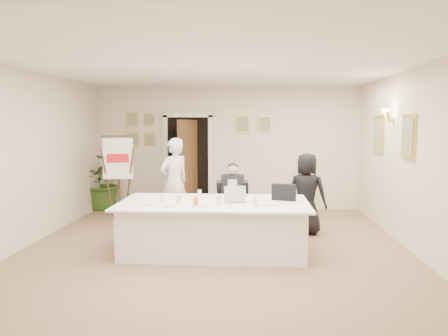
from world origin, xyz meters
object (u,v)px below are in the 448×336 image
standing_man (174,183)px  paper_stack (266,204)px  flip_chart (119,182)px  oj_glass (196,202)px  potted_palm (104,181)px  steel_jug (179,200)px  conference_table (214,227)px  laptop_bag (284,192)px  laptop (235,193)px  seated_man (233,198)px  standing_woman (307,194)px

standing_man → paper_stack: standing_man is taller
flip_chart → oj_glass: bearing=-52.5°
potted_palm → steel_jug: potted_palm is taller
conference_table → laptop_bag: bearing=10.1°
standing_man → laptop: standing_man is taller
conference_table → seated_man: bearing=79.0°
seated_man → laptop_bag: size_ratio=3.50×
seated_man → steel_jug: 1.54m
potted_palm → oj_glass: potted_palm is taller
standing_man → potted_palm: 2.49m
standing_man → paper_stack: bearing=87.4°
laptop → paper_stack: 0.54m
paper_stack → standing_woman: bearing=62.6°
flip_chart → laptop: bearing=-40.2°
seated_man → oj_glass: (-0.46, -1.56, 0.20)m
oj_glass → conference_table: bearing=58.7°
laptop_bag → paper_stack: (-0.28, -0.43, -0.11)m
conference_table → steel_jug: bearing=-163.6°
paper_stack → laptop: bearing=150.6°
flip_chart → oj_glass: 3.09m
flip_chart → steel_jug: (1.60, -2.23, 0.05)m
conference_table → laptop_bag: (1.06, 0.19, 0.51)m
flip_chart → steel_jug: flip_chart is taller
flip_chart → oj_glass: (1.88, -2.46, 0.06)m
conference_table → oj_glass: (-0.23, -0.37, 0.45)m
seated_man → oj_glass: 1.64m
laptop → potted_palm: bearing=121.1°
seated_man → flip_chart: size_ratio=0.76×
seated_man → conference_table: bearing=-91.4°
potted_palm → paper_stack: size_ratio=4.15×
oj_glass → steel_jug: oj_glass is taller
laptop → oj_glass: laptop is taller
standing_woman → oj_glass: 2.38m
potted_palm → paper_stack: bearing=-44.0°
potted_palm → oj_glass: (2.57, -3.59, 0.20)m
conference_table → seated_man: 1.23m
conference_table → standing_woman: bearing=38.4°
oj_glass → standing_man: bearing=108.6°
seated_man → steel_jug: bearing=-109.4°
seated_man → paper_stack: (0.55, -1.42, 0.15)m
seated_man → standing_woman: size_ratio=0.88×
standing_woman → standing_man: bearing=13.3°
potted_palm → paper_stack: potted_palm is taller
laptop → steel_jug: size_ratio=3.17×
standing_woman → paper_stack: standing_woman is taller
standing_woman → laptop: bearing=67.3°
conference_table → flip_chart: bearing=135.4°
paper_stack → steel_jug: (-1.29, 0.09, 0.04)m
potted_palm → standing_woman: bearing=-24.8°
standing_woman → steel_jug: bearing=56.4°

